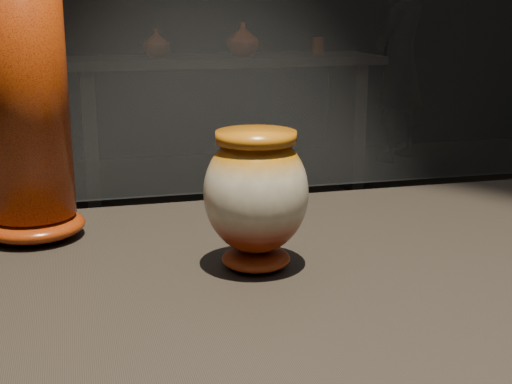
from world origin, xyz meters
TOP-DOWN VIEW (x-y plane):
  - main_vase at (-0.12, 0.07)m, footprint 0.17×0.17m
  - tall_vase at (-0.40, 0.27)m, footprint 0.18×0.18m
  - back_shelf at (0.60, 3.72)m, footprint 2.00×0.60m
  - back_vase_left at (0.19, 3.76)m, footprint 0.23×0.23m
  - back_vase_mid at (0.73, 3.68)m, footprint 0.24×0.24m
  - back_vase_right at (1.25, 3.74)m, footprint 0.08×0.08m
  - visitor at (2.17, 4.42)m, footprint 0.67×0.63m

SIDE VIEW (x-z plane):
  - back_shelf at x=0.60m, z-range 0.19..1.09m
  - visitor at x=2.17m, z-range 0.00..1.54m
  - back_vase_right at x=1.25m, z-range 0.90..1.01m
  - back_vase_left at x=0.19m, z-range 0.90..1.07m
  - main_vase at x=-0.12m, z-range 0.91..1.09m
  - back_vase_mid at x=0.73m, z-range 0.90..1.11m
  - tall_vase at x=-0.40m, z-range 0.89..1.34m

